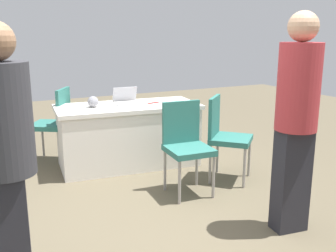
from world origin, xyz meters
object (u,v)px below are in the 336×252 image
at_px(table_foreground, 128,135).
at_px(chair_aisle, 55,120).
at_px(chair_near_front, 186,142).
at_px(laptop_silver, 127,101).
at_px(person_attendee_standing, 6,153).
at_px(scissors_red, 153,103).
at_px(chair_tucked_left, 225,133).
at_px(person_presenter, 297,113).
at_px(yarn_ball, 93,102).

relative_size(table_foreground, chair_aisle, 1.90).
relative_size(chair_near_front, laptop_silver, 2.93).
bearing_deg(person_attendee_standing, chair_aisle, -10.23).
bearing_deg(table_foreground, scissors_red, 174.94).
bearing_deg(chair_tucked_left, chair_near_front, -32.00).
bearing_deg(laptop_silver, table_foreground, 73.01).
xyz_separation_m(chair_near_front, chair_tucked_left, (-0.57, -0.12, -0.00)).
xyz_separation_m(chair_tucked_left, laptop_silver, (0.77, -1.04, 0.26)).
xyz_separation_m(table_foreground, chair_near_front, (-0.22, 1.10, 0.16)).
distance_m(chair_near_front, person_attendee_standing, 2.10).
height_order(chair_tucked_left, laptop_silver, laptop_silver).
bearing_deg(chair_near_front, person_presenter, 113.78).
height_order(chair_aisle, yarn_ball, chair_aisle).
bearing_deg(table_foreground, yarn_ball, -6.35).
xyz_separation_m(table_foreground, yarn_ball, (0.43, -0.05, 0.45)).
relative_size(chair_near_front, yarn_ball, 7.22).
relative_size(chair_tucked_left, laptop_silver, 2.93).
height_order(chair_near_front, yarn_ball, chair_near_front).
bearing_deg(table_foreground, person_attendee_standing, 53.33).
xyz_separation_m(chair_near_front, person_presenter, (-0.40, 1.11, 0.48)).
distance_m(table_foreground, chair_tucked_left, 1.27).
bearing_deg(chair_tucked_left, laptop_silver, -97.55).
distance_m(person_presenter, scissors_red, 2.21).
relative_size(chair_near_front, chair_tucked_left, 1.00).
distance_m(table_foreground, scissors_red, 0.52).
height_order(laptop_silver, scissors_red, laptop_silver).
relative_size(chair_aisle, scissors_red, 5.38).
bearing_deg(scissors_red, chair_tucked_left, 98.83).
xyz_separation_m(person_presenter, yarn_ball, (1.04, -2.26, -0.19)).
xyz_separation_m(person_attendee_standing, scissors_red, (-1.91, -2.08, -0.19)).
bearing_deg(person_attendee_standing, chair_near_front, -54.64).
height_order(chair_near_front, chair_tucked_left, same).
xyz_separation_m(table_foreground, chair_aisle, (0.81, -0.52, 0.17)).
bearing_deg(person_attendee_standing, chair_tucked_left, -58.46).
xyz_separation_m(person_attendee_standing, laptop_silver, (-1.59, -2.17, -0.15)).
height_order(table_foreground, chair_near_front, chair_near_front).
bearing_deg(laptop_silver, chair_tucked_left, 128.80).
height_order(chair_tucked_left, chair_aisle, chair_aisle).
relative_size(table_foreground, yarn_ball, 13.79).
height_order(yarn_ball, scissors_red, yarn_ball).
distance_m(person_presenter, yarn_ball, 2.50).
bearing_deg(yarn_ball, table_foreground, 173.65).
bearing_deg(laptop_silver, chair_aisle, -26.79).
bearing_deg(person_presenter, chair_aisle, -55.20).
bearing_deg(table_foreground, chair_tucked_left, 129.04).
bearing_deg(laptop_silver, chair_near_front, 102.00).
bearing_deg(yarn_ball, chair_tucked_left, 139.93).
bearing_deg(chair_tucked_left, table_foreground, -95.00).
bearing_deg(scissors_red, yarn_ball, -22.45).
bearing_deg(scissors_red, person_attendee_standing, 30.74).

